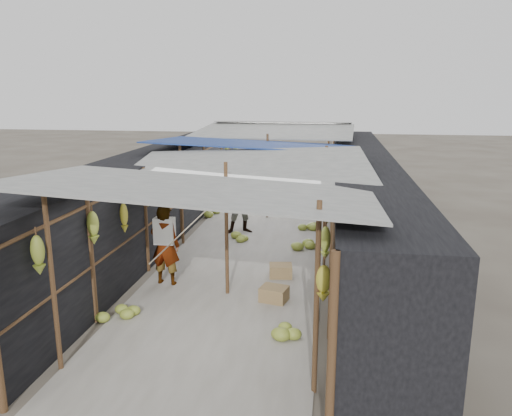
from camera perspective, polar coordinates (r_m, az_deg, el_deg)
The scene contains 14 objects.
ground at distance 7.34m, azimuth -8.38°, elevation -18.86°, with size 80.00×80.00×0.00m, color #6B6356.
aisle_slab at distance 13.15m, azimuth -0.14°, elevation -3.79°, with size 3.60×16.00×0.02m, color #9E998E.
stall_left at distance 13.53m, azimuth -11.52°, elevation 1.41°, with size 1.40×15.00×2.30m, color black.
stall_right at distance 12.74m, azimuth 11.95°, elevation 0.65°, with size 1.40×15.00×2.30m, color black.
crate_near at distance 9.52m, azimuth 2.08°, elevation -9.83°, with size 0.49×0.39×0.29m, color olive.
crate_mid at distance 10.68m, azimuth 2.83°, elevation -7.21°, with size 0.48×0.38×0.29m, color olive.
crate_back at distance 17.24m, azimuth 1.80°, elevation 0.81°, with size 0.43×0.35×0.27m, color olive.
black_basin at distance 17.44m, azimuth 6.48°, elevation 0.72°, with size 0.61×0.61×0.18m, color black.
vendor_elderly at distance 10.25m, azimuth -10.35°, elevation -4.20°, with size 0.61×0.40×1.67m, color silver.
shopper_blue at distance 13.69m, azimuth -1.50°, elevation 0.82°, with size 0.89×0.69×1.83m, color #1E4B99.
vendor_seated at distance 15.65m, azimuth 4.09°, elevation 0.48°, with size 0.52×0.30×0.81m, color #49443F.
market_canopy at distance 12.98m, azimuth 0.24°, elevation 6.83°, with size 5.62×15.20×2.77m.
hanging_bananas at distance 12.57m, azimuth -0.53°, elevation 3.16°, with size 3.96×13.94×0.82m.
floor_bananas at distance 13.41m, azimuth -0.58°, elevation -2.87°, with size 3.59×9.89×0.31m.
Camera 1 is at (1.93, -5.91, 3.91)m, focal length 35.00 mm.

